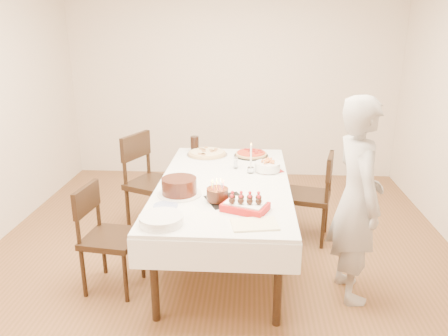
# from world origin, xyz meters

# --- Properties ---
(floor) EXTENTS (5.00, 5.00, 0.00)m
(floor) POSITION_xyz_m (0.00, 0.00, 0.00)
(floor) COLOR brown
(floor) RESTS_ON ground
(wall_back) EXTENTS (4.50, 0.04, 2.70)m
(wall_back) POSITION_xyz_m (0.00, 2.50, 1.35)
(wall_back) COLOR beige
(wall_back) RESTS_ON floor
(wall_front) EXTENTS (4.50, 0.04, 2.70)m
(wall_front) POSITION_xyz_m (0.00, -2.50, 1.35)
(wall_front) COLOR beige
(wall_front) RESTS_ON floor
(dining_table) EXTENTS (1.39, 2.26, 0.75)m
(dining_table) POSITION_xyz_m (0.03, 0.08, 0.38)
(dining_table) COLOR silver
(dining_table) RESTS_ON floor
(chair_right_savory) EXTENTS (0.56, 0.56, 0.90)m
(chair_right_savory) POSITION_xyz_m (0.83, 0.53, 0.45)
(chair_right_savory) COLOR black
(chair_right_savory) RESTS_ON floor
(chair_left_savory) EXTENTS (0.69, 0.69, 1.03)m
(chair_left_savory) POSITION_xyz_m (-0.71, 0.61, 0.51)
(chair_left_savory) COLOR black
(chair_left_savory) RESTS_ON floor
(chair_left_dessert) EXTENTS (0.51, 0.51, 0.88)m
(chair_left_dessert) POSITION_xyz_m (-0.84, -0.46, 0.44)
(chair_left_dessert) COLOR black
(chair_left_dessert) RESTS_ON floor
(person) EXTENTS (0.46, 0.63, 1.60)m
(person) POSITION_xyz_m (1.07, -0.42, 0.80)
(person) COLOR #B9B3AE
(person) RESTS_ON floor
(pizza_white) EXTENTS (0.55, 0.55, 0.04)m
(pizza_white) POSITION_xyz_m (-0.20, 0.88, 0.77)
(pizza_white) COLOR beige
(pizza_white) RESTS_ON dining_table
(pizza_pepperoni) EXTENTS (0.41, 0.41, 0.04)m
(pizza_pepperoni) POSITION_xyz_m (0.27, 0.88, 0.77)
(pizza_pepperoni) COLOR red
(pizza_pepperoni) RESTS_ON dining_table
(red_placemat) EXTENTS (0.28, 0.28, 0.01)m
(red_placemat) POSITION_xyz_m (0.45, 0.43, 0.75)
(red_placemat) COLOR #B21E1E
(red_placemat) RESTS_ON dining_table
(pasta_bowl) EXTENTS (0.29, 0.29, 0.08)m
(pasta_bowl) POSITION_xyz_m (0.42, 0.39, 0.80)
(pasta_bowl) COLOR white
(pasta_bowl) RESTS_ON dining_table
(taper_candle) EXTENTS (0.08, 0.08, 0.30)m
(taper_candle) POSITION_xyz_m (0.26, 0.33, 0.90)
(taper_candle) COLOR white
(taper_candle) RESTS_ON dining_table
(shaker_pair) EXTENTS (0.12, 0.12, 0.11)m
(shaker_pair) POSITION_xyz_m (0.12, 0.45, 0.80)
(shaker_pair) COLOR white
(shaker_pair) RESTS_ON dining_table
(cola_glass) EXTENTS (0.12, 0.12, 0.17)m
(cola_glass) POSITION_xyz_m (-0.35, 1.02, 0.83)
(cola_glass) COLOR black
(cola_glass) RESTS_ON dining_table
(layer_cake) EXTENTS (0.40, 0.40, 0.14)m
(layer_cake) POSITION_xyz_m (-0.31, -0.25, 0.82)
(layer_cake) COLOR #36160D
(layer_cake) RESTS_ON dining_table
(cake_board) EXTENTS (0.38, 0.38, 0.01)m
(cake_board) POSITION_xyz_m (0.08, -0.36, 0.75)
(cake_board) COLOR black
(cake_board) RESTS_ON dining_table
(birthday_cake) EXTENTS (0.18, 0.18, 0.16)m
(birthday_cake) POSITION_xyz_m (0.01, -0.38, 0.84)
(birthday_cake) COLOR #3A190F
(birthday_cake) RESTS_ON dining_table
(strawberry_box) EXTENTS (0.38, 0.32, 0.08)m
(strawberry_box) POSITION_xyz_m (0.23, -0.54, 0.79)
(strawberry_box) COLOR #AD1413
(strawberry_box) RESTS_ON dining_table
(box_lid) EXTENTS (0.35, 0.26, 0.03)m
(box_lid) POSITION_xyz_m (0.30, -0.78, 0.75)
(box_lid) COLOR beige
(box_lid) RESTS_ON dining_table
(plate_stack) EXTENTS (0.32, 0.32, 0.06)m
(plate_stack) POSITION_xyz_m (-0.35, -0.80, 0.78)
(plate_stack) COLOR white
(plate_stack) RESTS_ON dining_table
(china_plate) EXTENTS (0.23, 0.23, 0.01)m
(china_plate) POSITION_xyz_m (-0.38, -0.49, 0.75)
(china_plate) COLOR white
(china_plate) RESTS_ON dining_table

